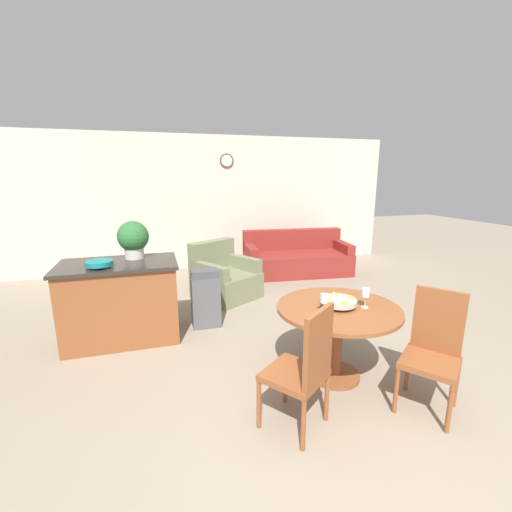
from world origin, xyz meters
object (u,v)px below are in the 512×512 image
(wine_glass_left, at_px, (324,299))
(couch, at_px, (296,259))
(fruit_bowl, at_px, (339,301))
(potted_plant, at_px, (133,238))
(teal_bowl, at_px, (99,263))
(kitchen_island, at_px, (121,301))
(dining_chair_near_left, at_px, (304,366))
(armchair, at_px, (224,279))
(wine_glass_right, at_px, (366,293))
(dining_table, at_px, (337,323))
(dining_chair_near_right, at_px, (433,347))
(trash_bin, at_px, (206,298))

(wine_glass_left, height_order, couch, wine_glass_left)
(fruit_bowl, xyz_separation_m, wine_glass_left, (-0.21, -0.11, 0.08))
(potted_plant, bearing_deg, teal_bowl, -135.11)
(wine_glass_left, height_order, potted_plant, potted_plant)
(wine_glass_left, distance_m, kitchen_island, 2.41)
(kitchen_island, bearing_deg, potted_plant, 43.68)
(dining_chair_near_left, relative_size, armchair, 0.86)
(fruit_bowl, bearing_deg, teal_bowl, 149.62)
(fruit_bowl, height_order, kitchen_island, kitchen_island)
(wine_glass_right, xyz_separation_m, armchair, (-0.79, 2.62, -0.56))
(dining_chair_near_left, relative_size, kitchen_island, 0.77)
(dining_table, relative_size, potted_plant, 2.55)
(wine_glass_left, bearing_deg, dining_chair_near_right, -32.35)
(wine_glass_right, distance_m, couch, 3.71)
(dining_chair_near_left, xyz_separation_m, potted_plant, (-1.24, 2.17, 0.65))
(trash_bin, relative_size, armchair, 0.65)
(dining_chair_near_right, height_order, trash_bin, dining_chair_near_right)
(potted_plant, distance_m, armchair, 1.80)
(dining_table, distance_m, couch, 3.66)
(dining_chair_near_left, height_order, fruit_bowl, dining_chair_near_left)
(dining_chair_near_left, distance_m, wine_glass_left, 0.66)
(dining_table, height_order, teal_bowl, teal_bowl)
(couch, bearing_deg, armchair, -144.11)
(kitchen_island, relative_size, teal_bowl, 4.61)
(fruit_bowl, bearing_deg, trash_bin, 123.71)
(wine_glass_right, xyz_separation_m, kitchen_island, (-2.23, 1.53, -0.39))
(fruit_bowl, height_order, armchair, armchair)
(dining_table, height_order, couch, couch)
(armchair, bearing_deg, potted_plant, -174.31)
(dining_table, bearing_deg, dining_chair_near_right, -47.16)
(fruit_bowl, distance_m, armchair, 2.65)
(kitchen_island, xyz_separation_m, teal_bowl, (-0.17, -0.17, 0.51))
(dining_table, relative_size, trash_bin, 1.51)
(dining_chair_near_right, xyz_separation_m, kitchen_island, (-2.56, 2.04, -0.06))
(couch, bearing_deg, fruit_bowl, -101.21)
(kitchen_island, distance_m, couch, 3.71)
(fruit_bowl, relative_size, trash_bin, 0.43)
(teal_bowl, distance_m, potted_plant, 0.53)
(kitchen_island, xyz_separation_m, trash_bin, (1.00, 0.07, -0.10))
(potted_plant, relative_size, trash_bin, 0.59)
(fruit_bowl, bearing_deg, potted_plant, 138.46)
(dining_table, relative_size, dining_chair_near_left, 1.14)
(dining_chair_near_right, height_order, kitchen_island, dining_chair_near_right)
(dining_table, distance_m, kitchen_island, 2.48)
(dining_chair_near_left, xyz_separation_m, fruit_bowl, (0.59, 0.55, 0.24))
(dining_chair_near_right, relative_size, trash_bin, 1.33)
(trash_bin, height_order, armchair, armchair)
(dining_chair_near_left, relative_size, trash_bin, 1.33)
(dining_chair_near_right, bearing_deg, wine_glass_right, -4.30)
(dining_chair_near_right, xyz_separation_m, trash_bin, (-1.56, 2.11, -0.16))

